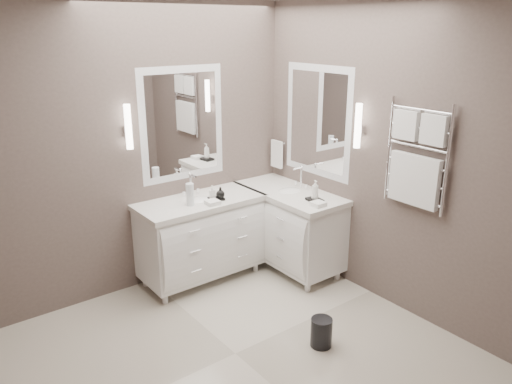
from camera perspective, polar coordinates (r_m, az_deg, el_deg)
floor at (r=4.13m, az=-2.38°, el=-18.02°), size 3.20×3.00×0.01m
wall_back at (r=4.77m, az=-13.10°, el=4.64°), size 3.20×0.01×2.70m
wall_front at (r=2.51m, az=17.63°, el=-8.57°), size 3.20×0.01×2.70m
wall_right at (r=4.57m, az=14.11°, el=3.96°), size 0.01×3.00×2.70m
vanity_back at (r=5.00m, az=-6.34°, el=-4.79°), size 1.24×0.59×0.97m
vanity_right at (r=5.24m, az=3.75°, el=-3.63°), size 0.59×1.24×0.97m
mirror_back at (r=4.91m, az=-8.39°, el=7.70°), size 0.90×0.02×1.10m
mirror_right at (r=5.04m, az=7.04°, el=8.03°), size 0.02×0.90×1.10m
sconce_back at (r=4.60m, az=-14.37°, el=7.13°), size 0.06×0.06×0.40m
sconce_right at (r=4.60m, az=11.57°, el=7.32°), size 0.06×0.06×0.40m
towel_bar_corner at (r=5.50m, az=2.40°, el=4.42°), size 0.03×0.22×0.30m
towel_ladder at (r=4.29m, az=17.83°, el=3.26°), size 0.06×0.58×0.90m
waste_bin at (r=4.18m, az=7.47°, el=-15.61°), size 0.22×0.22×0.24m
amenity_tray_back at (r=4.84m, az=-4.57°, el=-0.78°), size 0.17×0.14×0.02m
amenity_tray_right at (r=4.82m, az=6.72°, el=-0.90°), size 0.14×0.17×0.02m
water_bottle at (r=4.69m, az=-7.55°, el=-0.28°), size 0.09×0.09×0.21m
soap_bottle_a at (r=4.82m, az=-5.02°, el=0.03°), size 0.07×0.07×0.12m
soap_bottle_b at (r=4.81m, az=-4.10°, el=-0.07°), size 0.09×0.09×0.11m
soap_bottle_c at (r=4.79m, az=6.77°, el=0.27°), size 0.09×0.09×0.18m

